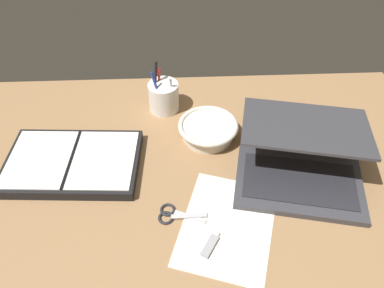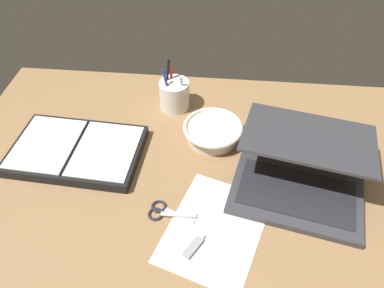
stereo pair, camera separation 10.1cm
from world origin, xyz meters
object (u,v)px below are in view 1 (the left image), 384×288
at_px(laptop, 301,163).
at_px(pen_cup, 164,96).
at_px(scissors, 172,214).
at_px(bowl, 208,129).
at_px(planner, 73,162).

xyz_separation_m(laptop, pen_cup, (-0.37, 0.31, -0.00)).
height_order(laptop, scissors, laptop).
distance_m(bowl, pen_cup, 0.19).
xyz_separation_m(bowl, scissors, (-0.11, -0.28, -0.03)).
height_order(laptop, planner, laptop).
xyz_separation_m(pen_cup, planner, (-0.25, -0.24, -0.03)).
distance_m(laptop, bowl, 0.29).
bearing_deg(planner, scissors, -29.32).
relative_size(pen_cup, scissors, 1.31).
distance_m(bowl, scissors, 0.30).
relative_size(pen_cup, planner, 0.42).
xyz_separation_m(bowl, planner, (-0.38, -0.10, -0.01)).
relative_size(laptop, bowl, 2.17).
xyz_separation_m(laptop, planner, (-0.62, 0.06, -0.03)).
relative_size(planner, scissors, 3.09).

